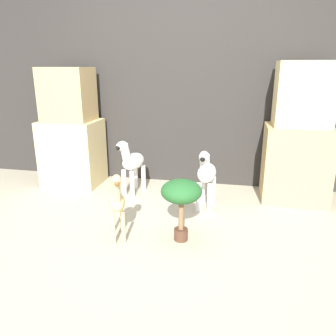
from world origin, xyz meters
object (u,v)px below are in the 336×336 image
at_px(zebra_right, 206,174).
at_px(zebra_left, 132,162).
at_px(potted_palm_front, 181,194).
at_px(giraffe_figurine, 117,201).

height_order(zebra_right, zebra_left, same).
bearing_deg(potted_palm_front, giraffe_figurine, -168.61).
bearing_deg(potted_palm_front, zebra_left, 127.84).
bearing_deg(giraffe_figurine, zebra_left, 101.31).
bearing_deg(zebra_left, giraffe_figurine, -78.69).
distance_m(zebra_right, giraffe_figurine, 1.03).
height_order(zebra_right, potted_palm_front, zebra_right).
distance_m(zebra_right, zebra_left, 0.90).
height_order(giraffe_figurine, potted_palm_front, giraffe_figurine).
distance_m(zebra_left, giraffe_figurine, 1.06).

